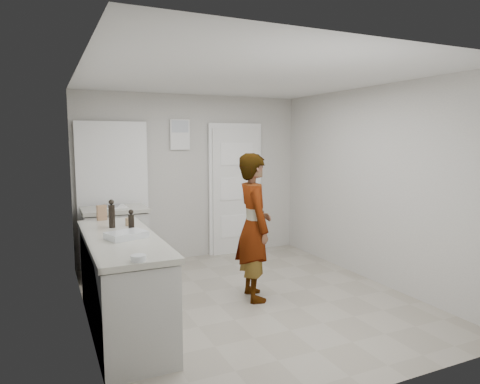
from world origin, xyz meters
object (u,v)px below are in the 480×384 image
oil_cruet_a (131,222)px  oil_cruet_b (112,214)px  spice_jar (128,222)px  baking_dish (126,235)px  person (254,227)px  cake_mix_box (102,213)px  egg_bowl (138,258)px

oil_cruet_a → oil_cruet_b: size_ratio=0.78×
spice_jar → baking_dish: spice_jar is taller
person → baking_dish: 1.53m
cake_mix_box → oil_cruet_b: (0.04, -0.46, 0.05)m
spice_jar → baking_dish: 0.59m
cake_mix_box → baking_dish: bearing=-95.5°
egg_bowl → oil_cruet_b: bearing=89.9°
oil_cruet_b → baking_dish: size_ratio=0.73×
cake_mix_box → oil_cruet_a: 0.80m
person → spice_jar: 1.40m
spice_jar → oil_cruet_a: (-0.03, -0.36, 0.07)m
person → oil_cruet_b: (-1.54, 0.21, 0.23)m
spice_jar → oil_cruet_b: size_ratio=0.28×
person → egg_bowl: 1.91m
oil_cruet_a → egg_bowl: bearing=-97.8°
oil_cruet_a → egg_bowl: (-0.14, -1.02, -0.09)m
spice_jar → cake_mix_box: bearing=116.3°
spice_jar → baking_dish: (-0.12, -0.58, -0.01)m
oil_cruet_a → oil_cruet_b: bearing=113.2°
baking_dish → person: bearing=12.9°
spice_jar → oil_cruet_a: 0.36m
spice_jar → baking_dish: size_ratio=0.20×
spice_jar → oil_cruet_b: oil_cruet_b is taller
baking_dish → egg_bowl: 0.79m
person → cake_mix_box: (-1.58, 0.67, 0.17)m
person → oil_cruet_a: person is taller
oil_cruet_b → egg_bowl: (-0.00, -1.34, -0.12)m
spice_jar → oil_cruet_a: oil_cruet_a is taller
egg_bowl → baking_dish: bearing=86.4°
person → cake_mix_box: size_ratio=9.78×
spice_jar → egg_bowl: 1.38m
spice_jar → person: bearing=-10.0°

